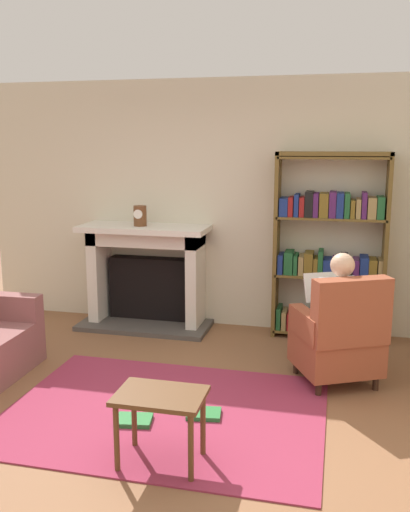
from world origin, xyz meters
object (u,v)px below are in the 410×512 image
fireplace (147,273)px  bookshelf (330,251)px  armchair_reading (340,337)px  mantel_clock (140,216)px  seated_reader (335,310)px  side_table (160,405)px

fireplace → bookshelf: bearing=1.0°
fireplace → armchair_reading: bearing=-28.9°
armchair_reading → bookshelf: bearing=-110.3°
armchair_reading → fireplace: bearing=-55.4°
bookshelf → armchair_reading: size_ratio=2.00×
mantel_clock → armchair_reading: (2.14, -1.06, -0.83)m
fireplace → seated_reader: bearing=-27.3°
fireplace → seated_reader: (2.06, -1.06, 0.02)m
armchair_reading → seated_reader: bearing=-90.0°
seated_reader → bookshelf: bearing=-112.5°
bookshelf → seated_reader: bookshelf is taller
mantel_clock → seated_reader: (2.09, -0.96, -0.63)m
fireplace → mantel_clock: mantel_clock is taller
fireplace → bookshelf: bookshelf is taller
fireplace → mantel_clock: (-0.03, -0.10, 0.65)m
mantel_clock → side_table: mantel_clock is taller
fireplace → armchair_reading: size_ratio=1.49×
armchair_reading → side_table: bearing=27.3°
mantel_clock → bookshelf: bearing=3.9°
seated_reader → side_table: 1.92m
bookshelf → seated_reader: (0.08, -1.09, -0.31)m
armchair_reading → side_table: (-1.10, -1.50, -0.02)m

